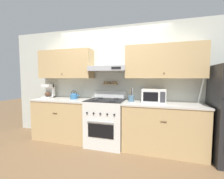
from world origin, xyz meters
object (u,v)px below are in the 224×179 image
at_px(coffee_maker, 49,91).
at_px(utensil_crock, 131,98).
at_px(microwave, 154,96).
at_px(stove_range, 106,122).
at_px(tea_kettle, 74,96).

height_order(coffee_maker, utensil_crock, coffee_maker).
relative_size(microwave, utensil_crock, 1.59).
bearing_deg(stove_range, utensil_crock, 12.57).
distance_m(tea_kettle, microwave, 1.77).
relative_size(coffee_maker, utensil_crock, 1.18).
distance_m(tea_kettle, coffee_maker, 0.71).
height_order(stove_range, microwave, microwave).
distance_m(tea_kettle, utensil_crock, 1.32).
bearing_deg(coffee_maker, stove_range, -5.38).
bearing_deg(tea_kettle, utensil_crock, 0.00).
bearing_deg(utensil_crock, microwave, 2.29).
height_order(stove_range, utensil_crock, utensil_crock).
distance_m(stove_range, tea_kettle, 0.97).
height_order(tea_kettle, coffee_maker, coffee_maker).
bearing_deg(microwave, utensil_crock, -177.71).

